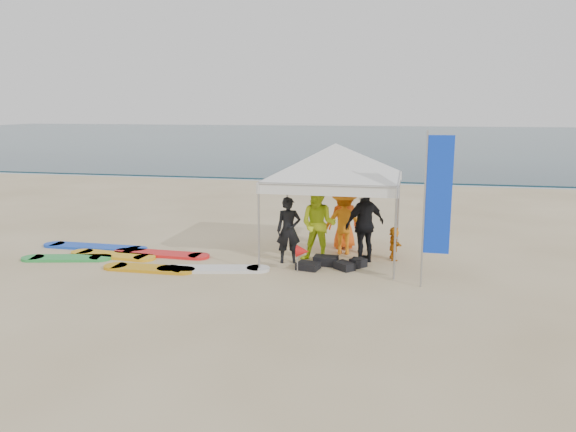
# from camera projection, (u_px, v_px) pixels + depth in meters

# --- Properties ---
(ground) EXTENTS (120.00, 120.00, 0.00)m
(ground) POSITION_uv_depth(u_px,v_px,m) (270.00, 302.00, 10.83)
(ground) COLOR beige
(ground) RESTS_ON ground
(ocean) EXTENTS (160.00, 84.00, 0.08)m
(ocean) POSITION_uv_depth(u_px,v_px,m) (389.00, 138.00, 68.38)
(ocean) COLOR #0C2633
(ocean) RESTS_ON ground
(shoreline_foam) EXTENTS (160.00, 1.20, 0.01)m
(shoreline_foam) POSITION_uv_depth(u_px,v_px,m) (357.00, 182.00, 28.29)
(shoreline_foam) COLOR silver
(shoreline_foam) RESTS_ON ground
(person_black_a) EXTENTS (0.67, 0.53, 1.60)m
(person_black_a) POSITION_uv_depth(u_px,v_px,m) (289.00, 230.00, 13.48)
(person_black_a) COLOR black
(person_black_a) RESTS_ON ground
(person_yellow) EXTENTS (0.95, 0.77, 1.84)m
(person_yellow) POSITION_uv_depth(u_px,v_px,m) (318.00, 224.00, 13.54)
(person_yellow) COLOR #D7F622
(person_yellow) RESTS_ON ground
(person_orange_a) EXTENTS (1.12, 0.69, 1.67)m
(person_orange_a) POSITION_uv_depth(u_px,v_px,m) (344.00, 222.00, 14.30)
(person_orange_a) COLOR orange
(person_orange_a) RESTS_ON ground
(person_black_b) EXTENTS (1.12, 1.07, 1.87)m
(person_black_b) POSITION_uv_depth(u_px,v_px,m) (365.00, 224.00, 13.48)
(person_black_b) COLOR black
(person_black_b) RESTS_ON ground
(person_orange_b) EXTENTS (0.93, 0.83, 1.61)m
(person_orange_b) POSITION_uv_depth(u_px,v_px,m) (344.00, 219.00, 14.86)
(person_orange_b) COLOR #F75A15
(person_orange_b) RESTS_ON ground
(person_seated) EXTENTS (0.40, 0.80, 0.83)m
(person_seated) POSITION_uv_depth(u_px,v_px,m) (394.00, 243.00, 13.78)
(person_seated) COLOR orange
(person_seated) RESTS_ON ground
(canopy_tent) EXTENTS (4.32, 4.32, 3.26)m
(canopy_tent) POSITION_uv_depth(u_px,v_px,m) (336.00, 144.00, 13.54)
(canopy_tent) COLOR #A5A5A8
(canopy_tent) RESTS_ON ground
(feather_flag) EXTENTS (0.55, 0.04, 3.26)m
(feather_flag) POSITION_uv_depth(u_px,v_px,m) (437.00, 197.00, 11.36)
(feather_flag) COLOR #A5A5A8
(feather_flag) RESTS_ON ground
(marker_pennant) EXTENTS (0.28, 0.28, 0.64)m
(marker_pennant) POSITION_uv_depth(u_px,v_px,m) (303.00, 251.00, 12.70)
(marker_pennant) COLOR #A5A5A8
(marker_pennant) RESTS_ON ground
(gear_pile) EXTENTS (1.62, 0.90, 0.22)m
(gear_pile) POSITION_uv_depth(u_px,v_px,m) (330.00, 263.00, 13.18)
(gear_pile) COLOR black
(gear_pile) RESTS_ON ground
(surfboard_spread) EXTENTS (6.09, 2.14, 0.07)m
(surfboard_spread) POSITION_uv_depth(u_px,v_px,m) (132.00, 258.00, 13.92)
(surfboard_spread) COLOR orange
(surfboard_spread) RESTS_ON ground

